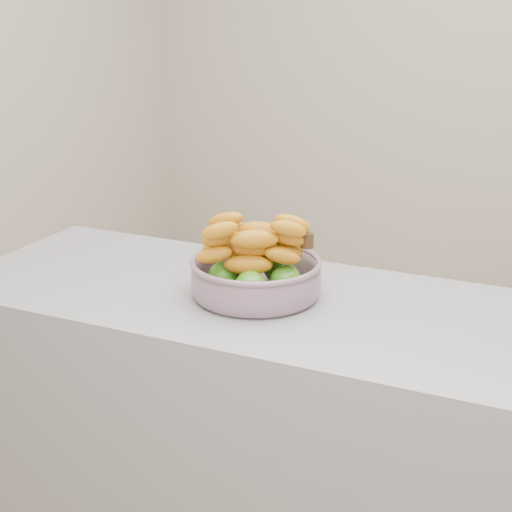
# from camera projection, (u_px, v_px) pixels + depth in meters

# --- Properties ---
(ground) EXTENTS (4.00, 4.00, 0.00)m
(ground) POSITION_uv_depth(u_px,v_px,m) (386.00, 497.00, 2.40)
(ground) COLOR tan
(ground) RESTS_ON ground
(counter) EXTENTS (2.00, 0.60, 0.90)m
(counter) POSITION_uv_depth(u_px,v_px,m) (341.00, 477.00, 1.77)
(counter) COLOR gray
(counter) RESTS_ON ground
(fruit_bowl) EXTENTS (0.31, 0.31, 0.18)m
(fruit_bowl) POSITION_uv_depth(u_px,v_px,m) (256.00, 272.00, 1.69)
(fruit_bowl) COLOR #8890A4
(fruit_bowl) RESTS_ON counter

